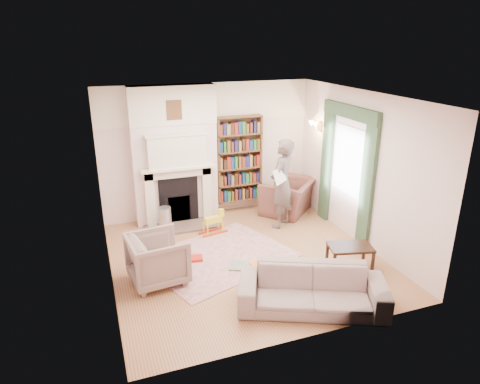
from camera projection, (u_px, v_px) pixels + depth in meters
name	position (u px, v px, depth m)	size (l,w,h in m)	color
floor	(245.00, 258.00, 7.53)	(4.50, 4.50, 0.00)	brown
ceiling	(246.00, 97.00, 6.57)	(4.50, 4.50, 0.00)	white
wall_back	(208.00, 150.00, 9.04)	(4.50, 4.50, 0.00)	silver
wall_front	(312.00, 240.00, 5.06)	(4.50, 4.50, 0.00)	silver
wall_left	(103.00, 199.00, 6.33)	(4.50, 4.50, 0.00)	silver
wall_right	(361.00, 169.00, 7.77)	(4.50, 4.50, 0.00)	silver
fireplace	(175.00, 157.00, 8.62)	(1.70, 0.58, 2.80)	silver
bookcase	(239.00, 159.00, 9.21)	(1.00, 0.24, 1.85)	brown
window	(348.00, 161.00, 8.10)	(0.02, 0.90, 1.30)	silver
curtain_left	(367.00, 185.00, 7.55)	(0.07, 0.32, 2.40)	#29402A
curtain_right	(326.00, 164.00, 8.79)	(0.07, 0.32, 2.40)	#29402A
pelmet	(350.00, 112.00, 7.76)	(0.09, 1.70, 0.24)	#29402A
wall_sconce	(312.00, 127.00, 8.85)	(0.20, 0.24, 0.24)	gold
rug	(219.00, 257.00, 7.56)	(2.39, 1.84, 0.01)	beige
armchair_reading	(288.00, 196.00, 9.37)	(1.12, 0.98, 0.73)	#512F2B
armchair_left	(158.00, 259.00, 6.70)	(0.84, 0.86, 0.79)	gray
sofa	(312.00, 289.00, 6.05)	(2.07, 0.81, 0.60)	#B4A895
man_reading	(282.00, 184.00, 8.51)	(0.66, 0.43, 1.82)	#554744
newspaper	(280.00, 176.00, 8.20)	(0.41, 0.02, 0.28)	white
coffee_table	(349.00, 258.00, 7.06)	(0.70, 0.45, 0.45)	black
paraffin_heater	(165.00, 221.00, 8.37)	(0.24, 0.24, 0.55)	#B8BAC0
rocking_horse	(213.00, 222.00, 8.38)	(0.55, 0.22, 0.48)	yellow
board_game	(240.00, 265.00, 7.22)	(0.33, 0.33, 0.03)	gold
game_box_lid	(193.00, 259.00, 7.43)	(0.31, 0.21, 0.05)	red
comic_annuals	(267.00, 269.00, 7.14)	(0.87, 0.65, 0.02)	red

